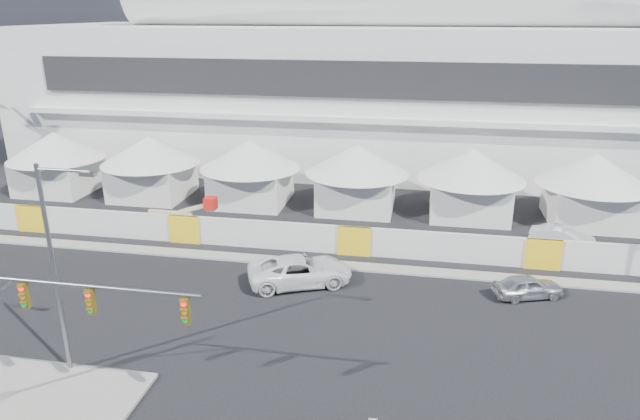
% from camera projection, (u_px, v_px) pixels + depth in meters
% --- Properties ---
extents(ground, '(160.00, 160.00, 0.00)m').
position_uv_depth(ground, '(184.00, 372.00, 25.94)').
color(ground, black).
rests_on(ground, ground).
extents(median_island, '(10.00, 5.00, 0.15)m').
position_uv_depth(median_island, '(22.00, 397.00, 24.15)').
color(median_island, gray).
rests_on(median_island, ground).
extents(far_curb, '(80.00, 1.20, 0.12)m').
position_uv_depth(far_curb, '(582.00, 284.00, 34.13)').
color(far_curb, gray).
rests_on(far_curb, ground).
extents(stadium, '(80.00, 24.80, 21.98)m').
position_uv_depth(stadium, '(413.00, 71.00, 59.82)').
color(stadium, silver).
rests_on(stadium, ground).
extents(tent_row, '(53.40, 8.40, 5.40)m').
position_uv_depth(tent_row, '(303.00, 169.00, 47.07)').
color(tent_row, silver).
rests_on(tent_row, ground).
extents(hoarding_fence, '(70.00, 0.25, 2.00)m').
position_uv_depth(hoarding_fence, '(354.00, 241.00, 38.04)').
color(hoarding_fence, silver).
rests_on(hoarding_fence, ground).
extents(sedan_silver, '(2.74, 4.22, 1.34)m').
position_uv_depth(sedan_silver, '(528.00, 286.00, 32.49)').
color(sedan_silver, '#B8B8BD').
rests_on(sedan_silver, ground).
extents(pickup_curb, '(5.01, 6.81, 1.72)m').
position_uv_depth(pickup_curb, '(300.00, 271.00, 34.01)').
color(pickup_curb, white).
rests_on(pickup_curb, ground).
extents(lot_car_a, '(2.67, 4.56, 1.42)m').
position_uv_depth(lot_car_a, '(562.00, 237.00, 39.36)').
color(lot_car_a, silver).
rests_on(lot_car_a, ground).
extents(traffic_mast, '(10.07, 0.64, 6.63)m').
position_uv_depth(traffic_mast, '(24.00, 326.00, 22.21)').
color(traffic_mast, gray).
rests_on(traffic_mast, median_island).
extents(streetlight_median, '(2.66, 0.27, 9.61)m').
position_uv_depth(streetlight_median, '(57.00, 257.00, 24.14)').
color(streetlight_median, gray).
rests_on(streetlight_median, median_island).
extents(boom_lift, '(6.19, 1.49, 3.15)m').
position_uv_depth(boom_lift, '(166.00, 224.00, 41.38)').
color(boom_lift, red).
rests_on(boom_lift, ground).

